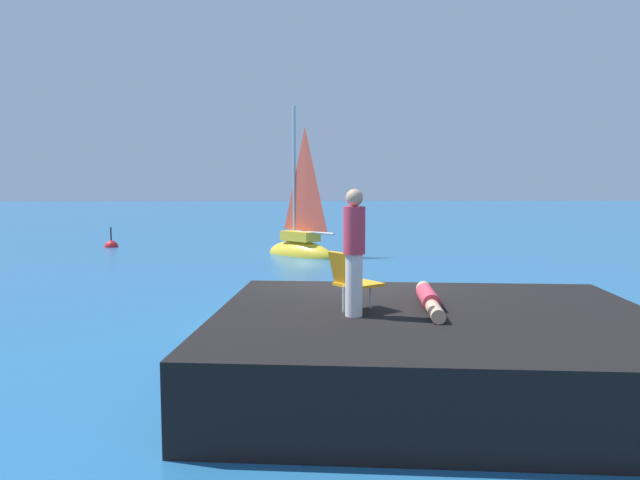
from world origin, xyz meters
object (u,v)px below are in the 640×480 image
at_px(sailboat_near, 301,247).
at_px(beach_chair, 352,278).
at_px(person_sunbather, 429,299).
at_px(person_standing, 354,249).
at_px(marker_buoy, 111,247).

bearing_deg(sailboat_near, beach_chair, 138.17).
relative_size(person_sunbather, person_standing, 1.09).
height_order(person_sunbather, beach_chair, beach_chair).
distance_m(sailboat_near, marker_buoy, 8.60).
bearing_deg(marker_buoy, person_sunbather, -60.96).
xyz_separation_m(person_sunbather, marker_buoy, (-9.47, 17.05, -1.08)).
xyz_separation_m(person_sunbather, person_standing, (-1.08, -0.45, 0.75)).
height_order(person_sunbather, person_standing, person_standing).
relative_size(sailboat_near, person_sunbather, 3.45).
bearing_deg(beach_chair, person_standing, -125.24).
height_order(sailboat_near, person_sunbather, sailboat_near).
relative_size(person_standing, beach_chair, 2.03).
height_order(person_standing, beach_chair, person_standing).
bearing_deg(person_sunbather, sailboat_near, -167.02).
bearing_deg(person_standing, beach_chair, -79.69).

